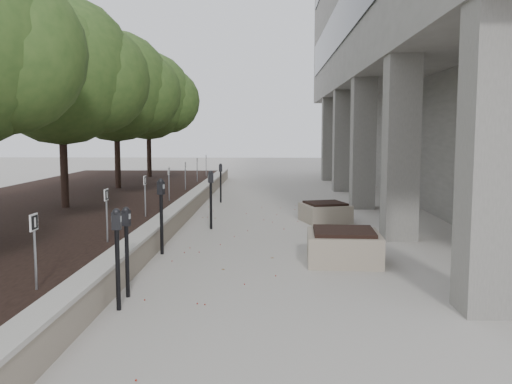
# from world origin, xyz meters

# --- Properties ---
(ground) EXTENTS (90.00, 90.00, 0.00)m
(ground) POSITION_xyz_m (0.00, 0.00, 0.00)
(ground) COLOR #ABA69E
(ground) RESTS_ON ground
(retaining_wall) EXTENTS (0.39, 26.00, 0.50)m
(retaining_wall) POSITION_xyz_m (-1.82, 9.00, 0.25)
(retaining_wall) COLOR #A0937F
(retaining_wall) RESTS_ON ground
(planting_bed) EXTENTS (7.00, 26.00, 0.40)m
(planting_bed) POSITION_xyz_m (-5.50, 9.00, 0.20)
(planting_bed) COLOR black
(planting_bed) RESTS_ON ground
(crabapple_tree_3) EXTENTS (4.60, 4.00, 5.44)m
(crabapple_tree_3) POSITION_xyz_m (-4.80, 8.00, 3.12)
(crabapple_tree_3) COLOR #304F1E
(crabapple_tree_3) RESTS_ON planting_bed
(crabapple_tree_4) EXTENTS (4.60, 4.00, 5.44)m
(crabapple_tree_4) POSITION_xyz_m (-4.80, 13.00, 3.12)
(crabapple_tree_4) COLOR #304F1E
(crabapple_tree_4) RESTS_ON planting_bed
(crabapple_tree_5) EXTENTS (4.60, 4.00, 5.44)m
(crabapple_tree_5) POSITION_xyz_m (-4.80, 18.00, 3.12)
(crabapple_tree_5) COLOR #304F1E
(crabapple_tree_5) RESTS_ON planting_bed
(parking_sign_2) EXTENTS (0.04, 0.22, 0.96)m
(parking_sign_2) POSITION_xyz_m (-2.35, 0.50, 0.88)
(parking_sign_2) COLOR black
(parking_sign_2) RESTS_ON planting_bed
(parking_sign_3) EXTENTS (0.04, 0.22, 0.96)m
(parking_sign_3) POSITION_xyz_m (-2.35, 3.50, 0.88)
(parking_sign_3) COLOR black
(parking_sign_3) RESTS_ON planting_bed
(parking_sign_4) EXTENTS (0.04, 0.22, 0.96)m
(parking_sign_4) POSITION_xyz_m (-2.35, 6.50, 0.88)
(parking_sign_4) COLOR black
(parking_sign_4) RESTS_ON planting_bed
(parking_sign_5) EXTENTS (0.04, 0.22, 0.96)m
(parking_sign_5) POSITION_xyz_m (-2.35, 9.50, 0.88)
(parking_sign_5) COLOR black
(parking_sign_5) RESTS_ON planting_bed
(parking_sign_6) EXTENTS (0.04, 0.22, 0.96)m
(parking_sign_6) POSITION_xyz_m (-2.35, 12.50, 0.88)
(parking_sign_6) COLOR black
(parking_sign_6) RESTS_ON planting_bed
(parking_sign_7) EXTENTS (0.04, 0.22, 0.96)m
(parking_sign_7) POSITION_xyz_m (-2.35, 15.50, 0.88)
(parking_sign_7) COLOR black
(parking_sign_7) RESTS_ON planting_bed
(parking_sign_8) EXTENTS (0.04, 0.22, 0.96)m
(parking_sign_8) POSITION_xyz_m (-2.35, 18.50, 0.88)
(parking_sign_8) COLOR black
(parking_sign_8) RESTS_ON planting_bed
(parking_meter_1) EXTENTS (0.14, 0.10, 1.37)m
(parking_meter_1) POSITION_xyz_m (-1.44, 0.93, 0.68)
(parking_meter_1) COLOR black
(parking_meter_1) RESTS_ON ground
(parking_meter_2) EXTENTS (0.15, 0.12, 1.31)m
(parking_meter_2) POSITION_xyz_m (-1.47, 1.52, 0.65)
(parking_meter_2) COLOR black
(parking_meter_2) RESTS_ON ground
(parking_meter_3) EXTENTS (0.17, 0.15, 1.47)m
(parking_meter_3) POSITION_xyz_m (-1.54, 4.32, 0.74)
(parking_meter_3) COLOR black
(parking_meter_3) RESTS_ON ground
(parking_meter_4) EXTENTS (0.17, 0.14, 1.44)m
(parking_meter_4) POSITION_xyz_m (-0.89, 7.13, 0.72)
(parking_meter_4) COLOR black
(parking_meter_4) RESTS_ON ground
(parking_meter_5) EXTENTS (0.13, 0.10, 1.32)m
(parking_meter_5) POSITION_xyz_m (-1.12, 12.22, 0.66)
(parking_meter_5) COLOR black
(parking_meter_5) RESTS_ON ground
(planter_front) EXTENTS (1.36, 1.36, 0.60)m
(planter_front) POSITION_xyz_m (1.90, 3.74, 0.30)
(planter_front) COLOR #A0937F
(planter_front) RESTS_ON ground
(planter_back) EXTENTS (1.39, 1.39, 0.52)m
(planter_back) POSITION_xyz_m (2.00, 8.30, 0.26)
(planter_back) COLOR #A0937F
(planter_back) RESTS_ON ground
(berry_scatter) EXTENTS (3.30, 14.10, 0.02)m
(berry_scatter) POSITION_xyz_m (-0.10, 5.00, 0.01)
(berry_scatter) COLOR maroon
(berry_scatter) RESTS_ON ground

